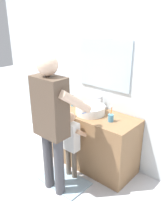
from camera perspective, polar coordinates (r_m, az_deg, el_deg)
ground_plane at (r=3.34m, az=-1.73°, el=-14.66°), size 14.00×14.00×0.00m
back_wall at (r=3.20m, az=5.58°, el=10.44°), size 4.40×0.10×2.70m
vanity_cabinet at (r=3.31m, az=1.71°, el=-6.69°), size 1.32×0.54×0.81m
sink_basin at (r=3.09m, az=1.57°, el=0.59°), size 0.40×0.40×0.11m
faucet at (r=3.26m, az=4.22°, el=2.20°), size 0.18×0.14×0.18m
toothbrush_cup at (r=2.89m, az=6.63°, el=-1.40°), size 0.07×0.07×0.21m
soap_bottle at (r=3.35m, az=-2.78°, el=2.61°), size 0.06×0.06×0.16m
bath_mat at (r=3.20m, az=-4.88°, el=-16.55°), size 0.64×0.40×0.02m
child_toddler at (r=2.97m, az=-3.18°, el=-6.87°), size 0.29×0.29×0.95m
adult_parent at (r=2.57m, az=-7.97°, el=-0.88°), size 0.52×0.55×1.69m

